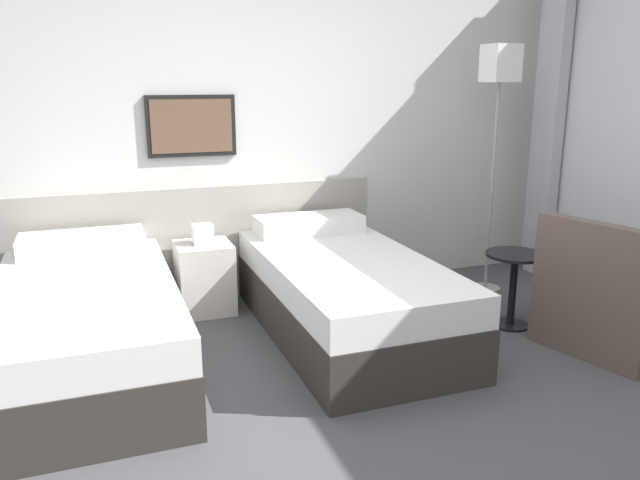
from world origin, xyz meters
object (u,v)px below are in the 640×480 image
at_px(bed_near_window, 345,293).
at_px(nightstand, 205,276).
at_px(floor_lamp, 499,87).
at_px(bed_near_door, 88,326).
at_px(armchair, 615,304).
at_px(side_table, 514,276).

height_order(bed_near_window, nightstand, bed_near_window).
distance_m(bed_near_window, floor_lamp, 1.98).
height_order(bed_near_door, floor_lamp, floor_lamp).
bearing_deg(nightstand, bed_near_door, -137.96).
bearing_deg(bed_near_window, floor_lamp, 16.71).
height_order(bed_near_window, floor_lamp, floor_lamp).
xyz_separation_m(bed_near_door, bed_near_window, (1.61, 0.00, 0.00)).
distance_m(bed_near_door, bed_near_window, 1.61).
bearing_deg(bed_near_door, armchair, -14.18).
bearing_deg(floor_lamp, bed_near_door, -172.02).
relative_size(bed_near_window, armchair, 2.05).
xyz_separation_m(bed_near_window, side_table, (1.12, -0.29, 0.09)).
bearing_deg(bed_near_door, bed_near_window, 0.00).
relative_size(bed_near_door, nightstand, 3.00).
bearing_deg(nightstand, side_table, -27.91).
distance_m(bed_near_door, nightstand, 1.08).
bearing_deg(nightstand, floor_lamp, -7.78).
xyz_separation_m(bed_near_door, armchair, (3.13, -0.79, 0.00)).
distance_m(side_table, armchair, 0.64).
bearing_deg(side_table, armchair, -51.30).
distance_m(bed_near_door, armchair, 3.23).
distance_m(nightstand, armchair, 2.77).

